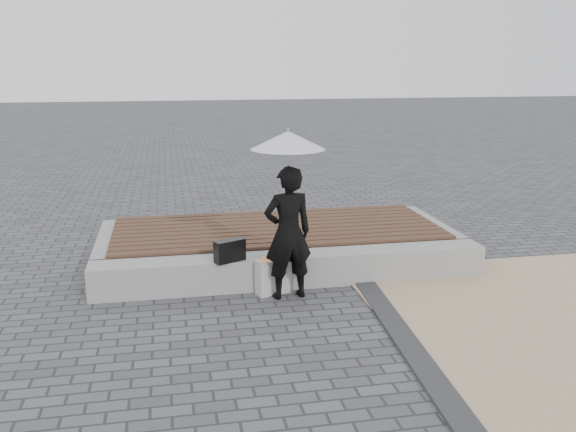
% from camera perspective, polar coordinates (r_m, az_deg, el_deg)
% --- Properties ---
extents(ground, '(80.00, 80.00, 0.00)m').
position_cam_1_polar(ground, '(6.54, 3.36, -10.93)').
color(ground, '#525257').
rests_on(ground, ground).
extents(edging_band, '(0.61, 5.20, 0.04)m').
position_cam_1_polar(edging_band, '(6.33, 11.26, -11.92)').
color(edging_band, '#323235').
rests_on(edging_band, ground).
extents(seating_ledge, '(5.00, 0.45, 0.40)m').
position_cam_1_polar(seating_ledge, '(7.92, 0.51, -4.83)').
color(seating_ledge, gray).
rests_on(seating_ledge, ground).
extents(timber_platform, '(5.00, 2.00, 0.40)m').
position_cam_1_polar(timber_platform, '(9.04, -1.01, -2.42)').
color(timber_platform, '#A1A09C').
rests_on(timber_platform, ground).
extents(timber_decking, '(4.60, 2.00, 0.04)m').
position_cam_1_polar(timber_decking, '(8.98, -1.02, -1.07)').
color(timber_decking, brown).
rests_on(timber_decking, timber_platform).
extents(woman, '(0.63, 0.46, 1.59)m').
position_cam_1_polar(woman, '(7.30, 0.00, -1.56)').
color(woman, black).
rests_on(woman, ground).
extents(parasol, '(0.85, 0.85, 1.09)m').
position_cam_1_polar(parasol, '(7.09, 0.00, 6.93)').
color(parasol, '#AFAFB4').
rests_on(parasol, ground).
extents(handbag, '(0.40, 0.28, 0.27)m').
position_cam_1_polar(handbag, '(7.54, -5.34, -3.18)').
color(handbag, black).
rests_on(handbag, seating_ledge).
extents(canvas_tote, '(0.45, 0.30, 0.44)m').
position_cam_1_polar(canvas_tote, '(7.60, -1.36, -5.50)').
color(canvas_tote, silver).
rests_on(canvas_tote, ground).
extents(magazine, '(0.36, 0.31, 0.01)m').
position_cam_1_polar(magazine, '(7.48, -1.31, -4.01)').
color(magazine, '#FB3350').
rests_on(magazine, canvas_tote).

